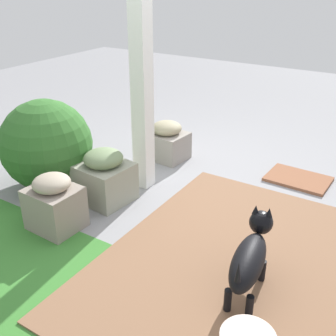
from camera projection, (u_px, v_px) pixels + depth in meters
ground_plane at (181, 193)px, 3.93m from camera, size 12.00×12.00×0.00m
brick_path at (236, 265)px, 2.96m from camera, size 1.80×2.40×0.02m
porch_pillar at (141, 72)px, 3.60m from camera, size 0.15×0.15×2.23m
stone_planter_nearest at (167, 141)px, 4.58m from camera, size 0.46×0.40×0.43m
stone_planter_mid at (105, 177)px, 3.72m from camera, size 0.49×0.47×0.50m
stone_planter_far at (54, 203)px, 3.31m from camera, size 0.41×0.37×0.48m
round_shrub at (46, 145)px, 3.88m from camera, size 0.87×0.87×0.87m
dog at (250, 256)px, 2.61m from camera, size 0.28×0.72×0.49m
doormat at (298, 179)px, 4.16m from camera, size 0.62×0.45×0.03m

